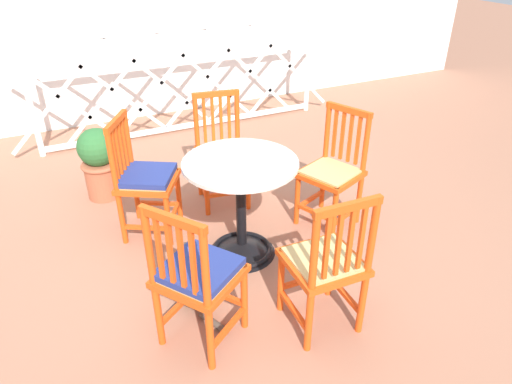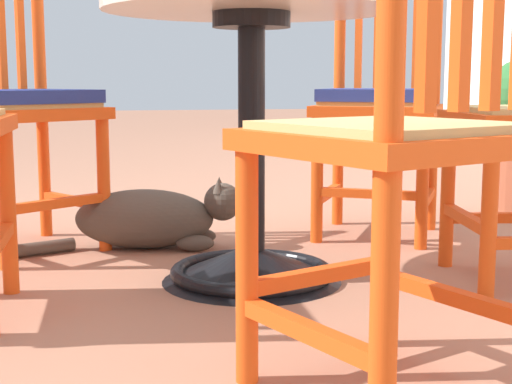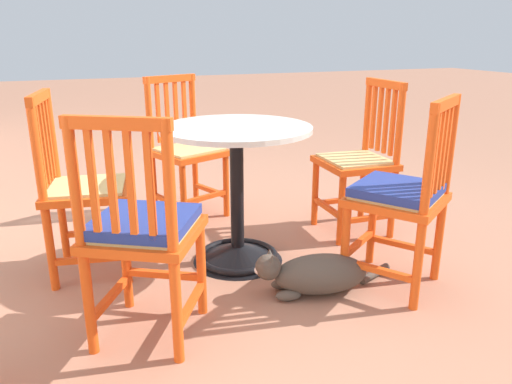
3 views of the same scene
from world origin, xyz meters
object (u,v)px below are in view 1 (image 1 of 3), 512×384
object	(u,v)px
orange_chair_at_corner	(197,276)
orange_chair_tucked_in	(333,173)
cafe_table	(241,219)
orange_chair_by_planter	(222,154)
tabby_cat	(190,278)
orange_chair_near_fence	(326,265)
terracotta_planter	(99,162)
orange_chair_facing_out	(145,179)

from	to	relation	value
orange_chair_at_corner	orange_chair_tucked_in	xyz separation A→B (m)	(1.32, 0.70, -0.01)
cafe_table	orange_chair_tucked_in	bearing A→B (deg)	5.73
orange_chair_by_planter	tabby_cat	size ratio (longest dim) A/B	1.22
orange_chair_tucked_in	tabby_cat	size ratio (longest dim) A/B	1.22
orange_chair_at_corner	tabby_cat	distance (m)	0.54
orange_chair_by_planter	orange_chair_at_corner	world-z (taller)	same
orange_chair_at_corner	orange_chair_tucked_in	size ratio (longest dim) A/B	1.00
cafe_table	orange_chair_near_fence	world-z (taller)	orange_chair_near_fence
orange_chair_at_corner	tabby_cat	size ratio (longest dim) A/B	1.22
orange_chair_by_planter	terracotta_planter	xyz separation A→B (m)	(-0.90, 0.51, -0.11)
terracotta_planter	orange_chair_at_corner	bearing A→B (deg)	-83.40
orange_chair_facing_out	orange_chair_near_fence	distance (m)	1.53
orange_chair_by_planter	orange_chair_at_corner	xyz separation A→B (m)	(-0.69, -1.37, 0.01)
tabby_cat	terracotta_planter	xyz separation A→B (m)	(-0.29, 1.47, 0.23)
orange_chair_tucked_in	orange_chair_by_planter	bearing A→B (deg)	133.26
orange_chair_at_corner	orange_chair_tucked_in	world-z (taller)	same
orange_chair_near_fence	orange_chair_tucked_in	size ratio (longest dim) A/B	1.00
orange_chair_at_corner	orange_chair_facing_out	bearing A→B (deg)	89.49
orange_chair_tucked_in	tabby_cat	distance (m)	1.33
orange_chair_by_planter	orange_chair_facing_out	bearing A→B (deg)	-164.13
orange_chair_facing_out	terracotta_planter	world-z (taller)	orange_chair_facing_out
orange_chair_by_planter	tabby_cat	xyz separation A→B (m)	(-0.62, -0.96, -0.34)
orange_chair_by_planter	terracotta_planter	bearing A→B (deg)	150.77
orange_chair_facing_out	orange_chair_tucked_in	distance (m)	1.39
orange_chair_tucked_in	tabby_cat	xyz separation A→B (m)	(-1.25, -0.29, -0.34)
tabby_cat	orange_chair_tucked_in	bearing A→B (deg)	13.16
terracotta_planter	orange_chair_tucked_in	bearing A→B (deg)	-37.46
orange_chair_by_planter	orange_chair_near_fence	xyz separation A→B (m)	(-0.02, -1.57, 0.00)
cafe_table	orange_chair_facing_out	xyz separation A→B (m)	(-0.52, 0.56, 0.16)
orange_chair_near_fence	orange_chair_tucked_in	xyz separation A→B (m)	(0.65, 0.90, 0.00)
cafe_table	orange_chair_at_corner	distance (m)	0.83
cafe_table	terracotta_planter	bearing A→B (deg)	120.66
cafe_table	orange_chair_facing_out	size ratio (longest dim) A/B	0.83
orange_chair_facing_out	orange_chair_near_fence	bearing A→B (deg)	-64.40
orange_chair_near_fence	orange_chair_by_planter	bearing A→B (deg)	89.45
cafe_table	orange_chair_at_corner	xyz separation A→B (m)	(-0.53, -0.62, 0.16)
orange_chair_at_corner	orange_chair_near_fence	world-z (taller)	same
cafe_table	orange_chair_by_planter	bearing A→B (deg)	77.99
orange_chair_facing_out	tabby_cat	xyz separation A→B (m)	(0.06, -0.77, -0.35)
orange_chair_facing_out	terracotta_planter	distance (m)	0.74
orange_chair_near_fence	tabby_cat	bearing A→B (deg)	134.67
terracotta_planter	tabby_cat	bearing A→B (deg)	-78.97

